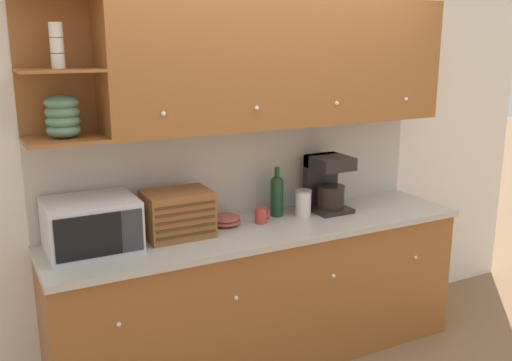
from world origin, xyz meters
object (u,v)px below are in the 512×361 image
bowl_stack_on_counter (225,220)px  coffee_maker (327,183)px  bread_box (178,214)px  mug (261,216)px  microwave (91,225)px  wine_bottle (277,194)px  storage_canister (303,203)px

bowl_stack_on_counter → coffee_maker: size_ratio=0.52×
bread_box → mug: 0.57m
bowl_stack_on_counter → coffee_maker: (0.76, -0.02, 0.16)m
microwave → mug: (1.07, -0.01, -0.10)m
mug → wine_bottle: 0.21m
microwave → bread_box: 0.51m
bread_box → mug: bearing=-0.7°
storage_canister → coffee_maker: bearing=11.4°
bread_box → storage_canister: (0.88, -0.00, -0.05)m
microwave → wine_bottle: wine_bottle is taller
microwave → storage_canister: bearing=-0.1°
wine_bottle → bowl_stack_on_counter: bearing=-176.6°
bowl_stack_on_counter → mug: size_ratio=2.07×
bread_box → coffee_maker: (1.10, 0.04, 0.05)m
bread_box → bowl_stack_on_counter: bearing=10.0°
coffee_maker → bread_box: bearing=-177.8°
mug → wine_bottle: wine_bottle is taller
bowl_stack_on_counter → storage_canister: 0.55m
bread_box → coffee_maker: bearing=2.2°
bowl_stack_on_counter → coffee_maker: bearing=-1.3°
wine_bottle → coffee_maker: bearing=-6.3°
bread_box → mug: (0.56, -0.01, -0.09)m
bowl_stack_on_counter → wine_bottle: wine_bottle is taller
mug → storage_canister: size_ratio=0.54×
microwave → mug: size_ratio=5.18×
microwave → coffee_maker: size_ratio=1.29×
bread_box → wine_bottle: wine_bottle is taller
bread_box → storage_canister: 0.88m
microwave → coffee_maker: coffee_maker is taller
storage_canister → bread_box: bearing=179.8°
bread_box → wine_bottle: bearing=6.5°
microwave → wine_bottle: (1.23, 0.08, 0.00)m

